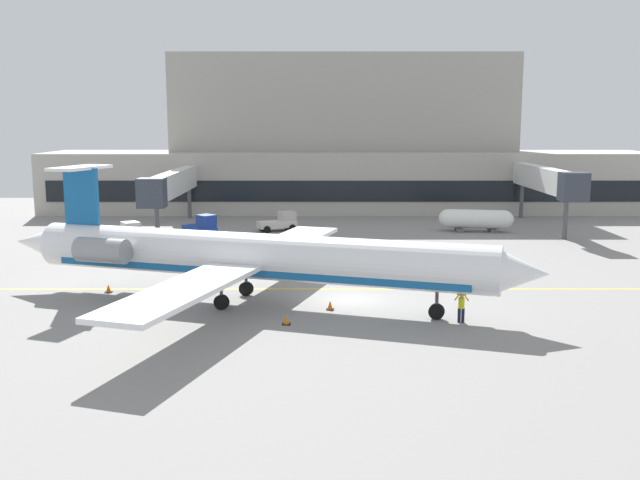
# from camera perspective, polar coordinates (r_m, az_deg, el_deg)

# --- Properties ---
(ground) EXTENTS (120.00, 120.00, 0.11)m
(ground) POSITION_cam_1_polar(r_m,az_deg,el_deg) (45.44, 2.26, -4.86)
(ground) COLOR gray
(terminal_building) EXTENTS (74.41, 12.99, 19.30)m
(terminal_building) POSITION_cam_1_polar(r_m,az_deg,el_deg) (91.12, 1.90, 7.17)
(terminal_building) COLOR #ADA89E
(terminal_building) RESTS_ON ground
(jet_bridge_west) EXTENTS (2.40, 20.85, 6.07)m
(jet_bridge_west) POSITION_cam_1_polar(r_m,az_deg,el_deg) (74.63, -11.90, 4.30)
(jet_bridge_west) COLOR silver
(jet_bridge_west) RESTS_ON ground
(jet_bridge_east) EXTENTS (2.40, 19.23, 6.47)m
(jet_bridge_east) POSITION_cam_1_polar(r_m,az_deg,el_deg) (77.46, 17.32, 4.54)
(jet_bridge_east) COLOR silver
(jet_bridge_east) RESTS_ON ground
(regional_jet) EXTENTS (33.96, 28.35, 8.23)m
(regional_jet) POSITION_cam_1_polar(r_m,az_deg,el_deg) (44.22, -5.95, -1.30)
(regional_jet) COLOR white
(regional_jet) RESTS_ON ground
(baggage_tug) EXTENTS (3.42, 4.15, 2.24)m
(baggage_tug) POSITION_cam_1_polar(r_m,az_deg,el_deg) (66.92, -15.12, 0.41)
(baggage_tug) COLOR silver
(baggage_tug) RESTS_ON ground
(pushback_tractor) EXTENTS (3.83, 3.84, 2.25)m
(pushback_tractor) POSITION_cam_1_polar(r_m,az_deg,el_deg) (70.34, -9.54, 1.03)
(pushback_tractor) COLOR #19389E
(pushback_tractor) RESTS_ON ground
(belt_loader) EXTENTS (4.19, 3.04, 1.94)m
(belt_loader) POSITION_cam_1_polar(r_m,az_deg,el_deg) (73.51, -3.40, 1.43)
(belt_loader) COLOR silver
(belt_loader) RESTS_ON ground
(fuel_tank) EXTENTS (7.40, 2.79, 2.25)m
(fuel_tank) POSITION_cam_1_polar(r_m,az_deg,el_deg) (74.48, 12.04, 1.63)
(fuel_tank) COLOR white
(fuel_tank) RESTS_ON ground
(marshaller) EXTENTS (0.83, 0.34, 1.86)m
(marshaller) POSITION_cam_1_polar(r_m,az_deg,el_deg) (41.05, 10.93, -5.17)
(marshaller) COLOR #191E33
(marshaller) RESTS_ON ground
(safety_cone_alpha) EXTENTS (0.47, 0.47, 0.55)m
(safety_cone_alpha) POSITION_cam_1_polar(r_m,az_deg,el_deg) (40.16, -2.89, -6.36)
(safety_cone_alpha) COLOR orange
(safety_cone_alpha) RESTS_ON ground
(safety_cone_bravo) EXTENTS (0.47, 0.47, 0.55)m
(safety_cone_bravo) POSITION_cam_1_polar(r_m,az_deg,el_deg) (43.16, 0.60, -5.22)
(safety_cone_bravo) COLOR orange
(safety_cone_bravo) RESTS_ON ground
(safety_cone_charlie) EXTENTS (0.47, 0.47, 0.55)m
(safety_cone_charlie) POSITION_cam_1_polar(r_m,az_deg,el_deg) (52.89, -7.28, -2.54)
(safety_cone_charlie) COLOR orange
(safety_cone_charlie) RESTS_ON ground
(safety_cone_delta) EXTENTS (0.47, 0.47, 0.55)m
(safety_cone_delta) POSITION_cam_1_polar(r_m,az_deg,el_deg) (49.36, -16.63, -3.74)
(safety_cone_delta) COLOR orange
(safety_cone_delta) RESTS_ON ground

